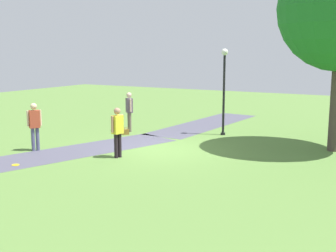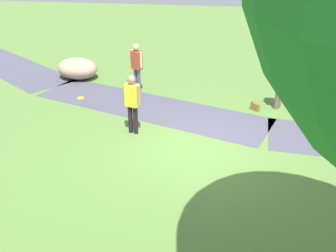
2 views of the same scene
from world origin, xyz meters
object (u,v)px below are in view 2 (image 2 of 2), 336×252
object	(u,v)px
lawn_boulder	(77,68)
frisbee_on_grass	(81,98)
passerby_on_path	(132,100)
backpack_by_boulder	(79,67)
woman_with_handbag	(281,78)
man_near_boulder	(137,64)
handbag_on_grass	(255,106)

from	to	relation	value
lawn_boulder	frisbee_on_grass	world-z (taller)	lawn_boulder
lawn_boulder	passerby_on_path	world-z (taller)	passerby_on_path
lawn_boulder	backpack_by_boulder	xyz separation A→B (m)	(0.26, -0.81, -0.21)
lawn_boulder	frisbee_on_grass	size ratio (longest dim) A/B	8.04
lawn_boulder	woman_with_handbag	bearing A→B (deg)	166.30
woman_with_handbag	passerby_on_path	distance (m)	4.88
backpack_by_boulder	frisbee_on_grass	distance (m)	3.04
frisbee_on_grass	backpack_by_boulder	bearing A→B (deg)	-68.54
lawn_boulder	backpack_by_boulder	bearing A→B (deg)	-72.01
frisbee_on_grass	woman_with_handbag	bearing A→B (deg)	-178.35
woman_with_handbag	man_near_boulder	size ratio (longest dim) A/B	1.02
frisbee_on_grass	passerby_on_path	bearing A→B (deg)	137.39
man_near_boulder	passerby_on_path	xyz separation A→B (m)	(-0.63, 3.22, -0.02)
handbag_on_grass	woman_with_handbag	bearing A→B (deg)	-159.18
handbag_on_grass	lawn_boulder	bearing A→B (deg)	-17.21
passerby_on_path	backpack_by_boulder	distance (m)	6.23
woman_with_handbag	man_near_boulder	bearing A→B (deg)	-9.33
woman_with_handbag	backpack_by_boulder	world-z (taller)	woman_with_handbag
passerby_on_path	frisbee_on_grass	world-z (taller)	passerby_on_path
lawn_boulder	frisbee_on_grass	distance (m)	2.23
woman_with_handbag	handbag_on_grass	world-z (taller)	woman_with_handbag
handbag_on_grass	backpack_by_boulder	world-z (taller)	backpack_by_boulder
man_near_boulder	backpack_by_boulder	xyz separation A→B (m)	(2.92, -1.84, -0.82)
man_near_boulder	handbag_on_grass	bearing A→B (deg)	165.48
man_near_boulder	backpack_by_boulder	size ratio (longest dim) A/B	4.36
man_near_boulder	passerby_on_path	size ratio (longest dim) A/B	1.02
lawn_boulder	passerby_on_path	size ratio (longest dim) A/B	1.12
woman_with_handbag	passerby_on_path	xyz separation A→B (m)	(4.23, 2.43, -0.04)
passerby_on_path	frisbee_on_grass	size ratio (longest dim) A/B	7.21
handbag_on_grass	backpack_by_boulder	distance (m)	7.63
woman_with_handbag	frisbee_on_grass	world-z (taller)	woman_with_handbag
lawn_boulder	backpack_by_boulder	size ratio (longest dim) A/B	4.77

